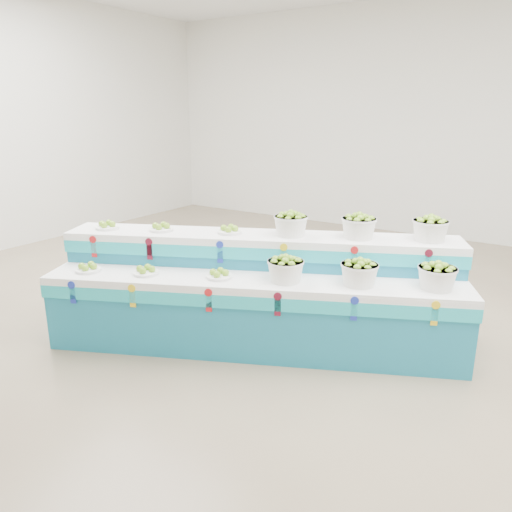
# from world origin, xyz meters

# --- Properties ---
(ground) EXTENTS (10.00, 10.00, 0.00)m
(ground) POSITION_xyz_m (0.00, 0.00, 0.00)
(ground) COLOR #766350
(ground) RESTS_ON ground
(back_wall) EXTENTS (10.00, 0.00, 10.00)m
(back_wall) POSITION_xyz_m (0.00, 5.00, 2.00)
(back_wall) COLOR silver
(back_wall) RESTS_ON ground
(display_stand) EXTENTS (3.92, 2.50, 1.02)m
(display_stand) POSITION_xyz_m (0.23, -0.23, 0.51)
(display_stand) COLOR teal
(display_stand) RESTS_ON ground
(plate_lower_left) EXTENTS (0.32, 0.32, 0.09)m
(plate_lower_left) POSITION_xyz_m (-1.10, -1.10, 0.76)
(plate_lower_left) COLOR white
(plate_lower_left) RESTS_ON display_stand
(plate_lower_mid) EXTENTS (0.32, 0.32, 0.09)m
(plate_lower_mid) POSITION_xyz_m (-0.58, -0.86, 0.76)
(plate_lower_mid) COLOR white
(plate_lower_mid) RESTS_ON display_stand
(plate_lower_right) EXTENTS (0.32, 0.32, 0.09)m
(plate_lower_right) POSITION_xyz_m (0.06, -0.58, 0.76)
(plate_lower_right) COLOR white
(plate_lower_right) RESTS_ON display_stand
(basket_lower_left) EXTENTS (0.43, 0.43, 0.23)m
(basket_lower_left) POSITION_xyz_m (0.61, -0.33, 0.84)
(basket_lower_left) COLOR silver
(basket_lower_left) RESTS_ON display_stand
(basket_lower_mid) EXTENTS (0.43, 0.43, 0.23)m
(basket_lower_mid) POSITION_xyz_m (1.19, -0.06, 0.84)
(basket_lower_mid) COLOR silver
(basket_lower_mid) RESTS_ON display_stand
(basket_lower_right) EXTENTS (0.43, 0.43, 0.23)m
(basket_lower_right) POSITION_xyz_m (1.78, 0.20, 0.84)
(basket_lower_right) COLOR silver
(basket_lower_right) RESTS_ON display_stand
(plate_upper_left) EXTENTS (0.32, 0.32, 0.09)m
(plate_upper_left) POSITION_xyz_m (-1.30, -0.67, 1.06)
(plate_upper_left) COLOR white
(plate_upper_left) RESTS_ON display_stand
(plate_upper_mid) EXTENTS (0.32, 0.32, 0.09)m
(plate_upper_mid) POSITION_xyz_m (-0.77, -0.43, 1.06)
(plate_upper_mid) COLOR white
(plate_upper_mid) RESTS_ON display_stand
(plate_upper_right) EXTENTS (0.32, 0.32, 0.09)m
(plate_upper_right) POSITION_xyz_m (-0.14, -0.14, 1.06)
(plate_upper_right) COLOR white
(plate_upper_right) RESTS_ON display_stand
(basket_upper_left) EXTENTS (0.43, 0.43, 0.23)m
(basket_upper_left) POSITION_xyz_m (0.41, 0.11, 1.14)
(basket_upper_left) COLOR silver
(basket_upper_left) RESTS_ON display_stand
(basket_upper_mid) EXTENTS (0.43, 0.43, 0.23)m
(basket_upper_mid) POSITION_xyz_m (0.99, 0.37, 1.14)
(basket_upper_mid) COLOR silver
(basket_upper_mid) RESTS_ON display_stand
(basket_upper_right) EXTENTS (0.43, 0.43, 0.23)m
(basket_upper_right) POSITION_xyz_m (1.58, 0.64, 1.14)
(basket_upper_right) COLOR silver
(basket_upper_right) RESTS_ON display_stand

